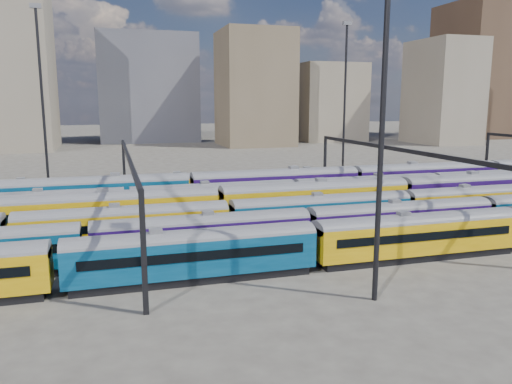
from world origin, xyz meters
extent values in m
plane|color=#3E3A34|center=(0.00, 0.00, 0.00)|extent=(500.00, 500.00, 0.00)
cube|color=black|center=(-16.12, -15.00, 0.32)|extent=(17.57, 2.28, 0.65)
cube|color=#05304E|center=(-16.12, -15.00, 1.99)|extent=(18.50, 2.68, 2.68)
cylinder|color=#4C4C51|center=(-16.12, -15.00, 3.33)|extent=(18.50, 2.68, 2.68)
cube|color=black|center=(-16.12, -16.36, 2.31)|extent=(16.28, 0.06, 0.69)
cube|color=black|center=(-16.12, -13.64, 2.31)|extent=(16.28, 0.06, 0.69)
cube|color=slate|center=(-16.12, -15.00, 4.04)|extent=(0.92, 0.83, 0.32)
cube|color=black|center=(2.97, -15.00, 0.32)|extent=(17.57, 2.28, 0.65)
cube|color=#A87C06|center=(2.97, -15.00, 1.99)|extent=(18.50, 2.68, 2.68)
cylinder|color=#4C4C51|center=(2.97, -15.00, 3.33)|extent=(18.50, 2.68, 2.68)
cube|color=black|center=(2.97, -16.36, 2.31)|extent=(16.28, 0.06, 0.69)
cube|color=black|center=(2.97, -13.64, 2.31)|extent=(16.28, 0.06, 0.69)
cube|color=slate|center=(2.97, -15.00, 4.04)|extent=(0.92, 0.83, 0.32)
cube|color=black|center=(-14.47, -10.00, 0.32)|extent=(17.40, 2.26, 0.64)
cube|color=#19083B|center=(-14.47, -10.00, 1.97)|extent=(18.32, 2.66, 2.66)
cylinder|color=#4C4C51|center=(-14.47, -10.00, 3.30)|extent=(18.32, 2.66, 2.66)
cube|color=black|center=(-14.47, -11.35, 2.29)|extent=(16.12, 0.06, 0.69)
cube|color=black|center=(-14.47, -8.65, 2.29)|extent=(16.12, 0.06, 0.69)
cube|color=slate|center=(-14.47, -10.00, 4.00)|extent=(0.92, 0.82, 0.32)
cube|color=black|center=(4.45, -10.00, 0.32)|extent=(17.40, 2.26, 0.64)
cube|color=#19083B|center=(4.45, -10.00, 1.97)|extent=(18.32, 2.66, 2.66)
cylinder|color=#4C4C51|center=(4.45, -10.00, 3.30)|extent=(18.32, 2.66, 2.66)
cube|color=black|center=(4.45, -11.35, 2.29)|extent=(16.12, 0.06, 0.69)
cube|color=black|center=(4.45, -8.65, 2.29)|extent=(16.12, 0.06, 0.69)
cube|color=slate|center=(4.45, -10.00, 4.00)|extent=(0.92, 0.82, 0.32)
cube|color=black|center=(-20.73, -5.00, 0.33)|extent=(17.73, 2.30, 0.65)
cube|color=#A87C06|center=(-20.73, -5.00, 2.01)|extent=(18.66, 2.71, 2.71)
cylinder|color=#4C4C51|center=(-20.73, -5.00, 3.36)|extent=(18.66, 2.71, 2.71)
cube|color=black|center=(-20.73, -6.37, 2.33)|extent=(16.42, 0.06, 0.70)
cube|color=black|center=(-20.73, -3.63, 2.33)|extent=(16.42, 0.06, 0.70)
cube|color=slate|center=(-20.73, -5.00, 4.08)|extent=(0.93, 0.84, 0.33)
cube|color=black|center=(-1.47, -5.00, 0.33)|extent=(17.73, 2.30, 0.65)
cube|color=#05304E|center=(-1.47, -5.00, 2.01)|extent=(18.66, 2.71, 2.71)
cylinder|color=#4C4C51|center=(-1.47, -5.00, 3.36)|extent=(18.66, 2.71, 2.71)
cube|color=black|center=(-1.47, -6.37, 2.33)|extent=(16.42, 0.06, 0.70)
cube|color=black|center=(-1.47, -3.63, 2.33)|extent=(16.42, 0.06, 0.70)
cube|color=slate|center=(-1.47, -5.00, 4.08)|extent=(0.93, 0.84, 0.33)
cube|color=black|center=(17.79, -5.00, 0.33)|extent=(17.73, 2.30, 0.65)
cube|color=#A87C06|center=(17.79, -5.00, 2.01)|extent=(18.66, 2.71, 2.71)
cylinder|color=#4C4C51|center=(17.79, -5.00, 3.36)|extent=(18.66, 2.71, 2.71)
cube|color=black|center=(17.79, -6.37, 2.33)|extent=(16.42, 0.06, 0.70)
cube|color=black|center=(17.79, -3.63, 2.33)|extent=(16.42, 0.06, 0.70)
cube|color=slate|center=(17.79, -5.00, 4.08)|extent=(0.93, 0.84, 0.33)
cube|color=black|center=(-22.03, 0.00, 0.37)|extent=(20.30, 2.63, 0.75)
cube|color=#A87C06|center=(-22.03, 0.00, 2.30)|extent=(21.37, 3.10, 3.10)
cylinder|color=#4C4C51|center=(-22.03, 0.00, 3.85)|extent=(21.37, 3.10, 3.10)
cube|color=black|center=(-22.03, -1.57, 2.67)|extent=(18.80, 0.06, 0.80)
cube|color=black|center=(-22.03, 1.57, 2.67)|extent=(18.80, 0.06, 0.80)
cube|color=slate|center=(-22.03, 0.00, 4.67)|extent=(1.07, 0.96, 0.37)
cube|color=black|center=(-0.06, 0.00, 0.37)|extent=(20.30, 2.63, 0.75)
cube|color=#A87C06|center=(-0.06, 0.00, 2.30)|extent=(21.37, 3.10, 3.10)
cylinder|color=#4C4C51|center=(-0.06, 0.00, 3.85)|extent=(21.37, 3.10, 3.10)
cube|color=black|center=(-0.06, -1.57, 2.67)|extent=(18.80, 0.06, 0.80)
cube|color=black|center=(-0.06, 1.57, 2.67)|extent=(18.80, 0.06, 0.80)
cube|color=slate|center=(-0.06, 0.00, 4.67)|extent=(1.07, 0.96, 0.37)
cube|color=black|center=(21.90, 0.00, 0.37)|extent=(20.30, 2.63, 0.75)
cube|color=#19083B|center=(21.90, 0.00, 2.30)|extent=(21.37, 3.10, 3.10)
cylinder|color=#4C4C51|center=(21.90, 0.00, 3.85)|extent=(21.37, 3.10, 3.10)
cube|color=black|center=(21.90, -1.57, 2.67)|extent=(18.80, 0.06, 0.80)
cube|color=black|center=(21.90, 1.57, 2.67)|extent=(18.80, 0.06, 0.80)
cube|color=slate|center=(21.90, 0.00, 4.67)|extent=(1.07, 0.96, 0.37)
cube|color=black|center=(-29.94, 5.00, 0.33)|extent=(17.97, 2.33, 0.66)
cube|color=#05304E|center=(-29.94, 5.00, 2.03)|extent=(18.92, 2.74, 2.74)
cylinder|color=#4C4C51|center=(-29.94, 5.00, 3.41)|extent=(18.92, 2.74, 2.74)
cube|color=black|center=(-29.94, 3.61, 2.36)|extent=(16.65, 0.06, 0.71)
cube|color=black|center=(-29.94, 6.39, 2.36)|extent=(16.65, 0.06, 0.71)
cube|color=slate|center=(-29.94, 5.00, 4.14)|extent=(0.95, 0.85, 0.33)
cube|color=black|center=(-10.42, 5.00, 0.33)|extent=(17.97, 2.33, 0.66)
cube|color=#A87C06|center=(-10.42, 5.00, 2.03)|extent=(18.92, 2.74, 2.74)
cylinder|color=#4C4C51|center=(-10.42, 5.00, 3.41)|extent=(18.92, 2.74, 2.74)
cube|color=black|center=(-10.42, 3.61, 2.36)|extent=(16.65, 0.06, 0.71)
cube|color=black|center=(-10.42, 6.39, 2.36)|extent=(16.65, 0.06, 0.71)
cube|color=slate|center=(-10.42, 5.00, 4.14)|extent=(0.95, 0.85, 0.33)
cube|color=black|center=(9.10, 5.00, 0.33)|extent=(17.97, 2.33, 0.66)
cube|color=#A87C06|center=(9.10, 5.00, 2.03)|extent=(18.92, 2.74, 2.74)
cylinder|color=#4C4C51|center=(9.10, 5.00, 3.41)|extent=(18.92, 2.74, 2.74)
cube|color=black|center=(9.10, 3.61, 2.36)|extent=(16.65, 0.06, 0.71)
cube|color=black|center=(9.10, 6.39, 2.36)|extent=(16.65, 0.06, 0.71)
cube|color=slate|center=(9.10, 5.00, 4.14)|extent=(0.95, 0.85, 0.33)
cube|color=black|center=(28.62, 5.00, 0.33)|extent=(17.97, 2.33, 0.66)
cube|color=#19083B|center=(28.62, 5.00, 2.03)|extent=(18.92, 2.74, 2.74)
cylinder|color=#4C4C51|center=(28.62, 5.00, 3.41)|extent=(18.92, 2.74, 2.74)
cube|color=black|center=(28.62, 3.61, 2.36)|extent=(16.65, 0.06, 0.71)
cube|color=black|center=(28.62, 6.39, 2.36)|extent=(16.65, 0.06, 0.71)
cube|color=slate|center=(28.62, 5.00, 4.14)|extent=(0.95, 0.85, 0.33)
cube|color=black|center=(-23.75, 10.00, 0.38)|extent=(20.73, 2.69, 0.76)
cube|color=#05304E|center=(-23.75, 10.00, 2.35)|extent=(21.83, 3.16, 3.16)
cylinder|color=#4C4C51|center=(-23.75, 10.00, 3.93)|extent=(21.83, 3.16, 3.16)
cube|color=black|center=(-23.75, 8.40, 2.73)|extent=(19.21, 0.06, 0.82)
cube|color=black|center=(-23.75, 11.60, 2.73)|extent=(19.21, 0.06, 0.82)
cube|color=slate|center=(-23.75, 10.00, 4.77)|extent=(1.09, 0.98, 0.38)
cube|color=black|center=(-1.33, 10.00, 0.38)|extent=(20.73, 2.69, 0.76)
cube|color=#19083B|center=(-1.33, 10.00, 2.35)|extent=(21.83, 3.16, 3.16)
cylinder|color=#4C4C51|center=(-1.33, 10.00, 3.93)|extent=(21.83, 3.16, 3.16)
cube|color=black|center=(-1.33, 8.40, 2.73)|extent=(19.21, 0.06, 0.82)
cube|color=black|center=(-1.33, 11.60, 2.73)|extent=(19.21, 0.06, 0.82)
cube|color=slate|center=(-1.33, 10.00, 4.77)|extent=(1.09, 0.98, 0.38)
cube|color=black|center=(21.10, 10.00, 0.38)|extent=(20.73, 2.69, 0.76)
cube|color=#19083B|center=(21.10, 10.00, 2.35)|extent=(21.83, 3.16, 3.16)
cylinder|color=#4C4C51|center=(21.10, 10.00, 3.93)|extent=(21.83, 3.16, 3.16)
cube|color=black|center=(21.10, 8.40, 2.73)|extent=(19.21, 0.06, 0.82)
cube|color=black|center=(21.10, 11.60, 2.73)|extent=(19.21, 0.06, 0.82)
cube|color=slate|center=(21.10, 10.00, 4.77)|extent=(1.09, 0.98, 0.38)
cube|color=black|center=(-31.40, 15.00, 0.32)|extent=(17.21, 2.23, 0.63)
cube|color=#05304E|center=(-31.40, 15.00, 1.95)|extent=(18.11, 2.63, 2.63)
cylinder|color=#4C4C51|center=(-31.40, 15.00, 3.26)|extent=(18.11, 2.63, 2.63)
cube|color=black|center=(-31.40, 13.67, 2.26)|extent=(15.94, 0.06, 0.68)
cube|color=black|center=(-31.40, 16.33, 2.26)|extent=(15.94, 0.06, 0.68)
cube|color=slate|center=(-31.40, 15.00, 3.96)|extent=(0.91, 0.82, 0.32)
cube|color=black|center=(-12.69, 15.00, 0.32)|extent=(17.21, 2.23, 0.63)
cube|color=#A87C06|center=(-12.69, 15.00, 1.95)|extent=(18.11, 2.63, 2.63)
cylinder|color=#4C4C51|center=(-12.69, 15.00, 3.26)|extent=(18.11, 2.63, 2.63)
cube|color=black|center=(-12.69, 13.67, 2.26)|extent=(15.94, 0.06, 0.68)
cube|color=black|center=(-12.69, 16.33, 2.26)|extent=(15.94, 0.06, 0.68)
cube|color=slate|center=(-12.69, 15.00, 3.96)|extent=(0.91, 0.82, 0.32)
cube|color=black|center=(6.02, 15.00, 0.32)|extent=(17.21, 2.23, 0.63)
cube|color=#19083B|center=(6.02, 15.00, 1.95)|extent=(18.11, 2.63, 2.63)
cylinder|color=#4C4C51|center=(6.02, 15.00, 3.26)|extent=(18.11, 2.63, 2.63)
cube|color=black|center=(6.02, 13.67, 2.26)|extent=(15.94, 0.06, 0.68)
cube|color=black|center=(6.02, 16.33, 2.26)|extent=(15.94, 0.06, 0.68)
cube|color=slate|center=(6.02, 15.00, 3.96)|extent=(0.91, 0.82, 0.32)
cube|color=black|center=(24.74, 15.00, 0.32)|extent=(17.21, 2.23, 0.63)
cube|color=#A87C06|center=(24.74, 15.00, 1.95)|extent=(18.11, 2.63, 2.63)
cylinder|color=#4C4C51|center=(24.74, 15.00, 3.26)|extent=(18.11, 2.63, 2.63)
cube|color=black|center=(24.74, 13.67, 2.26)|extent=(15.94, 0.06, 0.68)
cube|color=black|center=(24.74, 16.33, 2.26)|extent=(15.94, 0.06, 0.68)
cube|color=slate|center=(24.74, 15.00, 3.96)|extent=(0.91, 0.82, 0.32)
cube|color=black|center=(-20.00, -20.00, 4.00)|extent=(0.35, 0.35, 8.00)
cube|color=black|center=(-20.00, 20.00, 4.00)|extent=(0.35, 0.35, 8.00)
cube|color=black|center=(-20.00, 0.00, 7.80)|extent=(0.30, 40.00, 0.45)
cube|color=black|center=(10.00, 20.00, 4.00)|extent=(0.35, 0.35, 8.00)
cube|color=black|center=(10.00, 0.00, 7.80)|extent=(0.30, 40.00, 0.45)
cube|color=black|center=(40.00, 20.00, 4.00)|extent=(0.35, 0.35, 8.00)
cylinder|color=black|center=(-30.00, 22.00, 12.50)|extent=(0.36, 0.36, 25.00)
cube|color=slate|center=(-30.00, 22.00, 25.30)|extent=(1.40, 0.50, 0.60)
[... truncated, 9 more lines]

